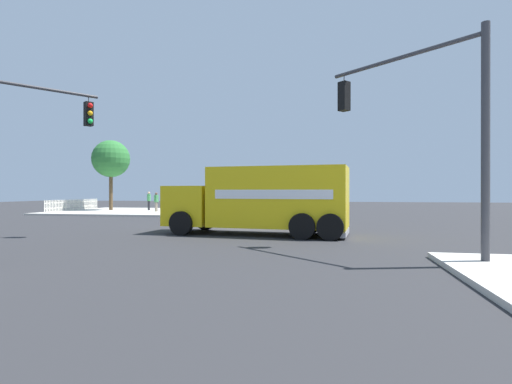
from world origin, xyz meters
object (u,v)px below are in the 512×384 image
(delivery_truck, at_px, (262,200))
(pickup_navy, at_px, (206,205))
(traffic_light_primary, at_px, (3,131))
(shade_tree_near, at_px, (111,159))
(traffic_light_secondary, at_px, (425,112))
(pedestrian_crossing, at_px, (149,200))
(pedestrian_near_corner, at_px, (156,201))

(delivery_truck, height_order, pickup_navy, delivery_truck)
(traffic_light_primary, height_order, pickup_navy, traffic_light_primary)
(traffic_light_primary, relative_size, pickup_navy, 1.10)
(traffic_light_primary, distance_m, pickup_navy, 18.24)
(traffic_light_primary, height_order, shade_tree_near, shade_tree_near)
(shade_tree_near, bearing_deg, pickup_navy, 75.54)
(traffic_light_primary, distance_m, traffic_light_secondary, 13.78)
(pickup_navy, distance_m, pedestrian_crossing, 6.75)
(traffic_light_primary, relative_size, traffic_light_secondary, 1.02)
(delivery_truck, bearing_deg, pedestrian_crossing, -141.34)
(delivery_truck, relative_size, pedestrian_crossing, 4.80)
(traffic_light_primary, xyz_separation_m, pickup_navy, (-17.89, 1.59, -3.19))
(delivery_truck, distance_m, pickup_navy, 15.09)
(pickup_navy, relative_size, shade_tree_near, 0.86)
(pedestrian_crossing, bearing_deg, pickup_navy, 65.67)
(traffic_light_primary, relative_size, pedestrian_crossing, 3.60)
(pedestrian_near_corner, distance_m, shade_tree_near, 6.68)
(delivery_truck, xyz_separation_m, pedestrian_near_corner, (-14.00, -11.25, -0.44))
(delivery_truck, xyz_separation_m, pedestrian_crossing, (-16.21, -12.97, -0.40))
(pickup_navy, bearing_deg, traffic_light_secondary, 33.58)
(delivery_truck, distance_m, pedestrian_near_corner, 17.96)
(traffic_light_primary, xyz_separation_m, pedestrian_crossing, (-20.67, -4.55, -2.85))
(traffic_light_primary, xyz_separation_m, pedestrian_near_corner, (-18.45, -2.82, -2.89))
(delivery_truck, bearing_deg, traffic_light_secondary, 47.44)
(delivery_truck, xyz_separation_m, shade_tree_near, (-15.92, -16.48, 3.24))
(traffic_light_secondary, distance_m, pickup_navy, 22.26)
(traffic_light_primary, height_order, pedestrian_near_corner, traffic_light_primary)
(traffic_light_secondary, distance_m, pedestrian_near_corner, 25.33)
(pickup_navy, bearing_deg, delivery_truck, 26.95)
(pedestrian_near_corner, distance_m, pedestrian_crossing, 2.81)
(pickup_navy, bearing_deg, pedestrian_crossing, -114.33)
(delivery_truck, xyz_separation_m, traffic_light_secondary, (4.91, 5.35, 2.51))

